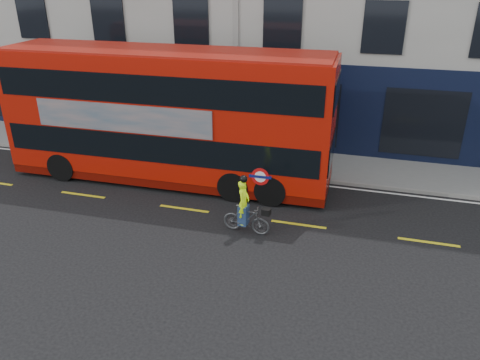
% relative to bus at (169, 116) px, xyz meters
% --- Properties ---
extents(ground, '(120.00, 120.00, 0.00)m').
position_rel_bus_xyz_m(ground, '(1.42, -3.80, -2.56)').
color(ground, black).
rests_on(ground, ground).
extents(pavement, '(60.00, 3.00, 0.12)m').
position_rel_bus_xyz_m(pavement, '(1.42, 2.70, -2.50)').
color(pavement, gray).
rests_on(pavement, ground).
extents(kerb, '(60.00, 0.12, 0.13)m').
position_rel_bus_xyz_m(kerb, '(1.42, 1.20, -2.49)').
color(kerb, slate).
rests_on(kerb, ground).
extents(road_edge_line, '(58.00, 0.10, 0.01)m').
position_rel_bus_xyz_m(road_edge_line, '(1.42, 0.90, -2.55)').
color(road_edge_line, silver).
rests_on(road_edge_line, ground).
extents(lane_dashes, '(58.00, 0.12, 0.01)m').
position_rel_bus_xyz_m(lane_dashes, '(1.42, -2.30, -2.55)').
color(lane_dashes, gold).
rests_on(lane_dashes, ground).
extents(bus, '(12.42, 3.02, 4.99)m').
position_rel_bus_xyz_m(bus, '(0.00, 0.00, 0.00)').
color(bus, '#AD1306').
rests_on(bus, ground).
extents(cyclist, '(1.57, 0.57, 1.95)m').
position_rel_bus_xyz_m(cyclist, '(3.87, -3.22, -1.91)').
color(cyclist, '#444649').
rests_on(cyclist, ground).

